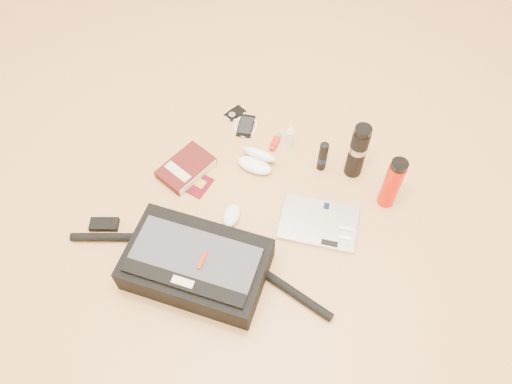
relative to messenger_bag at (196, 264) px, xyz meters
The scene contains 14 objects.
ground 0.28m from the messenger_bag, 81.54° to the left, with size 4.00×4.00×0.00m, color tan.
messenger_bag is the anchor object (origin of this frame).
laptop 0.52m from the messenger_bag, 55.65° to the left, with size 0.36×0.30×0.03m.
book 0.48m from the messenger_bag, 131.43° to the left, with size 0.18×0.25×0.04m.
passport 0.40m from the messenger_bag, 124.80° to the left, with size 0.09×0.12×0.01m.
mouse 0.27m from the messenger_bag, 94.52° to the left, with size 0.09×0.12×0.04m.
sunglasses_case 0.56m from the messenger_bag, 97.98° to the left, with size 0.17×0.15×0.09m.
ipod 0.81m from the messenger_bag, 113.36° to the left, with size 0.10×0.10×0.01m.
phone 0.74m from the messenger_bag, 108.47° to the left, with size 0.13×0.14×0.01m.
inhaler 0.70m from the messenger_bag, 95.75° to the left, with size 0.04×0.10×0.03m.
spray_bottle 0.72m from the messenger_bag, 91.04° to the left, with size 0.04×0.04×0.12m.
aerosol_can 0.70m from the messenger_bag, 76.37° to the left, with size 0.05×0.05×0.16m.
thermos_black 0.79m from the messenger_bag, 68.54° to the left, with size 0.09×0.09×0.28m.
thermos_red 0.82m from the messenger_bag, 54.87° to the left, with size 0.09×0.09×0.26m.
Camera 1 is at (0.57, -0.81, 1.75)m, focal length 35.00 mm.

